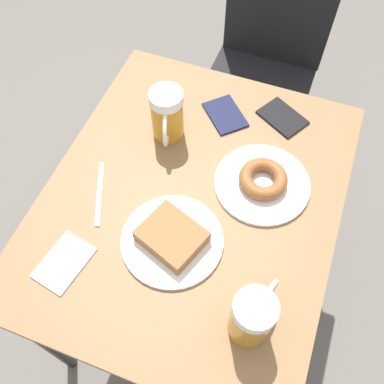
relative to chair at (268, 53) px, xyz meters
name	(u,v)px	position (x,y,z in m)	size (l,w,h in m)	color
ground_plane	(192,292)	(-0.01, -0.82, -0.55)	(8.00, 8.00, 0.00)	#666059
table	(192,211)	(-0.01, -0.82, 0.13)	(0.72, 0.88, 0.75)	olive
chair	(268,53)	(0.00, 0.00, 0.00)	(0.40, 0.40, 0.92)	black
plate_with_cake	(173,239)	(0.00, -0.95, 0.22)	(0.24, 0.24, 0.05)	white
plate_with_donut	(263,181)	(0.15, -0.72, 0.22)	(0.24, 0.24, 0.04)	white
beer_mug_left	(167,115)	(-0.14, -0.65, 0.28)	(0.09, 0.13, 0.15)	#C68C23
beer_mug_center	(252,316)	(0.22, -1.07, 0.28)	(0.09, 0.13, 0.15)	#C68C23
napkin_folded	(64,262)	(-0.22, -1.09, 0.21)	(0.11, 0.15, 0.00)	white
fork	(100,193)	(-0.22, -0.89, 0.21)	(0.08, 0.18, 0.00)	silver
passport_near_edge	(225,115)	(-0.01, -0.54, 0.21)	(0.15, 0.15, 0.01)	#141938
passport_far_edge	(282,117)	(0.14, -0.49, 0.21)	(0.15, 0.14, 0.01)	black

